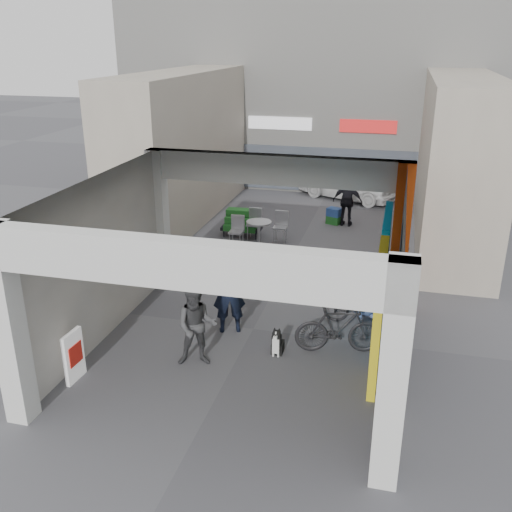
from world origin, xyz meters
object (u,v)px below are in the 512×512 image
(border_collie, at_px, (277,343))
(man_crates, at_px, (348,201))
(cafe_set, at_px, (257,233))
(bicycle_rear, at_px, (339,328))
(bicycle_front, at_px, (362,306))
(man_elderly, at_px, (366,284))
(man_back_turned, at_px, (197,326))
(produce_stand, at_px, (242,226))
(man_with_dog, at_px, (229,290))
(white_van, at_px, (348,181))

(border_collie, distance_m, man_crates, 8.92)
(cafe_set, relative_size, bicycle_rear, 0.91)
(bicycle_front, bearing_deg, man_elderly, -4.60)
(cafe_set, relative_size, man_back_turned, 0.98)
(produce_stand, relative_size, man_back_turned, 0.77)
(cafe_set, distance_m, man_elderly, 5.54)
(produce_stand, distance_m, bicycle_rear, 7.62)
(produce_stand, height_order, man_with_dog, man_with_dog)
(produce_stand, height_order, white_van, white_van)
(cafe_set, height_order, man_back_turned, man_back_turned)
(man_crates, bearing_deg, bicycle_rear, 102.39)
(man_crates, xyz_separation_m, white_van, (-0.34, 3.53, -0.17))
(border_collie, relative_size, bicycle_rear, 0.35)
(bicycle_rear, bearing_deg, man_back_turned, 100.57)
(man_back_turned, bearing_deg, man_with_dog, 65.27)
(man_elderly, xyz_separation_m, white_van, (-1.45, 10.19, -0.10))
(produce_stand, bearing_deg, man_back_turned, -62.08)
(produce_stand, xyz_separation_m, man_with_dog, (1.47, -6.26, 0.64))
(cafe_set, xyz_separation_m, bicycle_front, (3.59, -4.64, 0.11))
(produce_stand, height_order, bicycle_front, bicycle_front)
(border_collie, relative_size, man_crates, 0.36)
(border_collie, relative_size, white_van, 0.15)
(man_back_turned, height_order, white_van, man_back_turned)
(man_with_dog, bearing_deg, man_crates, -123.20)
(man_elderly, height_order, white_van, man_elderly)
(bicycle_rear, bearing_deg, cafe_set, 15.36)
(bicycle_front, xyz_separation_m, white_van, (-1.42, 10.66, 0.23))
(cafe_set, relative_size, man_crates, 0.95)
(cafe_set, distance_m, man_with_dog, 5.77)
(produce_stand, height_order, man_elderly, man_elderly)
(border_collie, height_order, man_elderly, man_elderly)
(cafe_set, bearing_deg, bicycle_rear, -61.70)
(man_with_dog, bearing_deg, produce_stand, -98.14)
(man_back_turned, xyz_separation_m, man_elderly, (3.04, 2.95, -0.05))
(man_back_turned, bearing_deg, cafe_set, 78.36)
(cafe_set, height_order, produce_stand, cafe_set)
(man_with_dog, height_order, bicycle_front, man_with_dog)
(man_with_dog, xyz_separation_m, man_back_turned, (-0.21, -1.44, -0.14))
(cafe_set, xyz_separation_m, produce_stand, (-0.67, 0.58, -0.02))
(bicycle_rear, xyz_separation_m, white_van, (-1.04, 12.00, 0.15))
(bicycle_rear, relative_size, white_van, 0.44)
(bicycle_rear, bearing_deg, man_with_dog, 70.05)
(produce_stand, xyz_separation_m, white_van, (2.84, 5.44, 0.35))
(bicycle_front, relative_size, white_van, 0.43)
(cafe_set, distance_m, white_van, 6.41)
(man_with_dog, xyz_separation_m, bicycle_rear, (2.42, -0.30, -0.44))
(man_crates, bearing_deg, man_elderly, 107.16)
(bicycle_rear, bearing_deg, man_crates, -8.23)
(man_crates, height_order, white_van, man_crates)
(produce_stand, distance_m, man_with_dog, 6.46)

